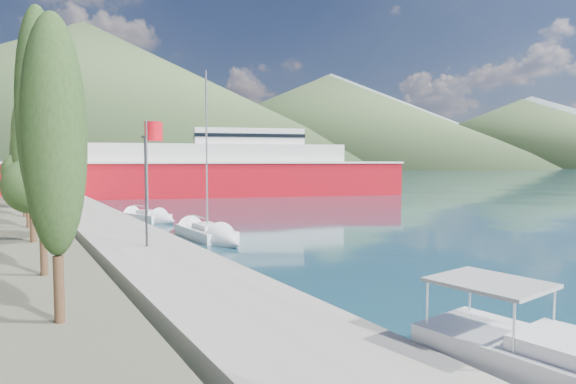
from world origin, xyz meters
TOP-DOWN VIEW (x-y plane):
  - ground at (0.00, 120.00)m, footprint 1400.00×1400.00m
  - quay at (-9.00, 26.00)m, footprint 5.00×88.00m
  - hills_far at (138.59, 618.73)m, footprint 1480.00×900.00m
  - hills_near at (98.04, 372.50)m, footprint 1010.00×520.00m
  - tree_row at (-14.29, 32.06)m, footprint 3.68×62.37m
  - lamp_posts at (-9.00, 14.65)m, footprint 0.15×50.11m
  - sailboat_near at (-3.31, 17.85)m, footprint 2.55×8.87m
  - sailboat_mid at (-3.99, 30.66)m, footprint 4.36×7.18m
  - ferry at (12.60, 60.13)m, footprint 62.35×30.68m

SIDE VIEW (x-z plane):
  - ground at x=0.00m, z-range 0.00..0.00m
  - sailboat_mid at x=-3.99m, z-range -4.74..5.32m
  - sailboat_near at x=-3.31m, z-range -6.04..6.65m
  - quay at x=-9.00m, z-range 0.00..0.80m
  - ferry at x=12.60m, z-range -2.38..9.79m
  - lamp_posts at x=-9.00m, z-range 1.05..7.11m
  - tree_row at x=-14.29m, z-range 0.16..11.29m
  - hills_near at x=98.04m, z-range -8.32..106.68m
  - hills_far at x=138.59m, z-range -12.61..167.39m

